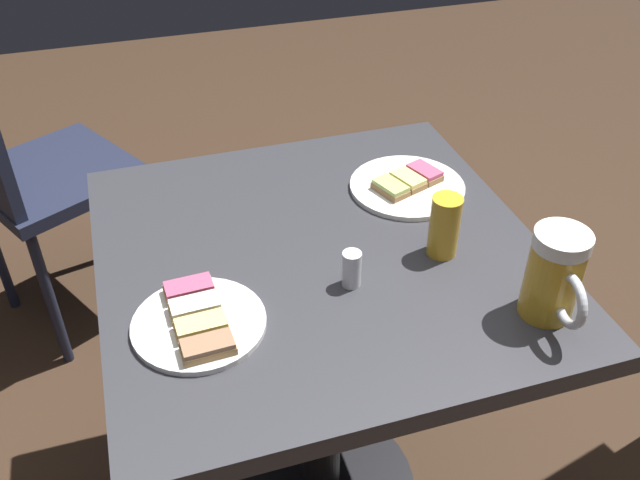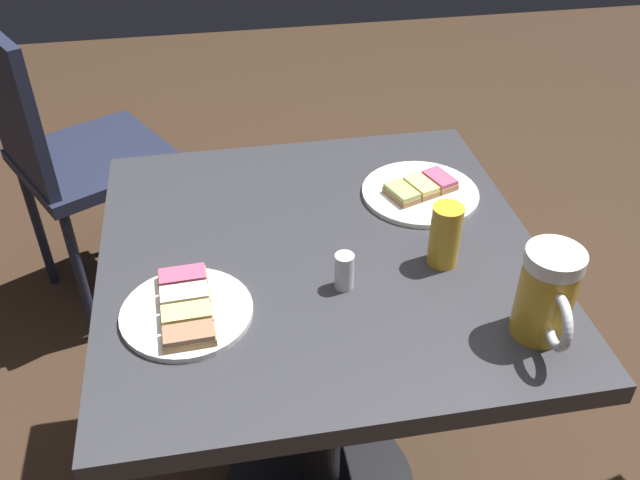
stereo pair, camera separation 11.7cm
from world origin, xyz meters
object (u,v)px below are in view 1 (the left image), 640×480
plate_far (199,321)px  salt_shaker (352,269)px  cafe_chair (27,169)px  beer_mug (555,276)px  beer_glass_small (444,226)px  plate_near (407,185)px

plate_far → salt_shaker: 0.25m
plate_far → cafe_chair: bearing=-70.7°
cafe_chair → plate_far: bearing=-9.3°
plate_far → cafe_chair: 0.98m
beer_mug → cafe_chair: size_ratio=0.17×
salt_shaker → beer_glass_small: bearing=-169.5°
salt_shaker → beer_mug: bearing=149.6°
plate_near → plate_far: 0.52m
salt_shaker → cafe_chair: 1.08m
plate_near → cafe_chair: cafe_chair is taller
plate_far → beer_glass_small: beer_glass_small is taller
plate_far → plate_near: bearing=-150.1°
plate_near → salt_shaker: bearing=49.8°
beer_mug → cafe_chair: bearing=-51.4°
salt_shaker → cafe_chair: bearing=-57.4°
beer_mug → cafe_chair: 1.36m
plate_near → salt_shaker: salt_shaker is taller
salt_shaker → cafe_chair: cafe_chair is taller
plate_near → beer_mug: bearing=99.4°
plate_near → beer_glass_small: size_ratio=2.01×
plate_near → cafe_chair: 1.02m
beer_mug → cafe_chair: (0.83, -1.04, -0.27)m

